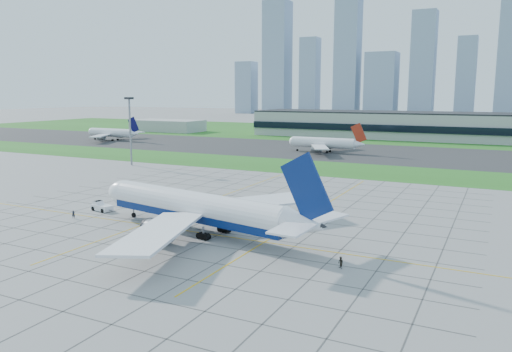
% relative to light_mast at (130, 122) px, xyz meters
% --- Properties ---
extents(ground, '(1400.00, 1400.00, 0.00)m').
position_rel_light_mast_xyz_m(ground, '(70.00, -65.00, -16.18)').
color(ground, gray).
rests_on(ground, ground).
extents(grass_median, '(700.00, 35.00, 0.04)m').
position_rel_light_mast_xyz_m(grass_median, '(70.00, 25.00, -16.16)').
color(grass_median, '#245E1B').
rests_on(grass_median, ground).
extents(asphalt_taxiway, '(700.00, 75.00, 0.04)m').
position_rel_light_mast_xyz_m(asphalt_taxiway, '(70.00, 80.00, -16.15)').
color(asphalt_taxiway, '#383838').
rests_on(asphalt_taxiway, ground).
extents(grass_far, '(700.00, 145.00, 0.04)m').
position_rel_light_mast_xyz_m(grass_far, '(70.00, 190.00, -16.16)').
color(grass_far, '#245E1B').
rests_on(grass_far, ground).
extents(apron_markings, '(120.00, 130.00, 0.03)m').
position_rel_light_mast_xyz_m(apron_markings, '(70.43, -53.91, -16.17)').
color(apron_markings, '#474744').
rests_on(apron_markings, ground).
extents(terminal, '(260.00, 43.00, 15.80)m').
position_rel_light_mast_xyz_m(terminal, '(110.00, 164.87, -8.29)').
color(terminal, '#B7B7B2').
rests_on(terminal, ground).
extents(service_block, '(50.00, 25.00, 8.00)m').
position_rel_light_mast_xyz_m(service_block, '(-90.00, 145.00, -12.18)').
color(service_block, '#B7B7B2').
rests_on(service_block, ground).
extents(light_mast, '(2.50, 2.50, 25.60)m').
position_rel_light_mast_xyz_m(light_mast, '(0.00, 0.00, 0.00)').
color(light_mast, gray).
rests_on(light_mast, ground).
extents(city_skyline, '(523.00, 32.40, 160.00)m').
position_rel_light_mast_xyz_m(city_skyline, '(61.29, 455.00, 42.91)').
color(city_skyline, '#8B9FB6').
rests_on(city_skyline, ground).
extents(airliner, '(55.87, 56.10, 17.73)m').
position_rel_light_mast_xyz_m(airliner, '(73.31, -66.73, -11.33)').
color(airliner, white).
rests_on(airliner, ground).
extents(pushback_tug, '(7.97, 3.57, 2.19)m').
position_rel_light_mast_xyz_m(pushback_tug, '(43.20, -61.50, -15.21)').
color(pushback_tug, white).
rests_on(pushback_tug, ground).
extents(crew_near, '(0.71, 0.77, 1.76)m').
position_rel_light_mast_xyz_m(crew_near, '(42.92, -69.69, -15.30)').
color(crew_near, black).
rests_on(crew_near, ground).
extents(crew_far, '(1.16, 1.13, 1.89)m').
position_rel_light_mast_xyz_m(crew_far, '(104.71, -74.26, -15.24)').
color(crew_far, black).
rests_on(crew_far, ground).
extents(distant_jet_0, '(34.62, 42.66, 14.08)m').
position_rel_light_mast_xyz_m(distant_jet_0, '(-76.18, 73.32, -11.70)').
color(distant_jet_0, white).
rests_on(distant_jet_0, ground).
extents(distant_jet_1, '(34.51, 42.66, 14.08)m').
position_rel_light_mast_xyz_m(distant_jet_1, '(52.63, 71.61, -11.70)').
color(distant_jet_1, white).
rests_on(distant_jet_1, ground).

